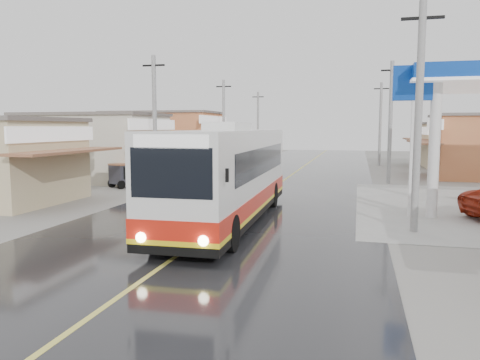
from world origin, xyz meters
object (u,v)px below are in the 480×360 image
Objects in this scene: cyclist at (191,177)px; tricycle_near at (147,169)px; second_bus at (253,150)px; tricycle_far at (126,173)px; coach_bus at (229,175)px.

cyclist is 0.90× the size of tricycle_near.
second_bus is 12.44m from tricycle_near.
cyclist is at bearing -100.65° from second_bus.
second_bus reaches higher than tricycle_far.
coach_bus is 11.26m from cyclist.
tricycle_near is (-3.86, 1.85, 0.22)m from cyclist.
cyclist reaches higher than tricycle_far.
tricycle_far is (-3.92, -1.10, 0.20)m from cyclist.
second_bus is at bearing 87.69° from cyclist.
coach_bus is 23.61m from second_bus.
second_bus reaches higher than cyclist.
tricycle_near is 0.97× the size of tricycle_far.
cyclist is 0.87× the size of tricycle_far.
second_bus is 4.84× the size of cyclist.
coach_bus is 5.46× the size of tricycle_far.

